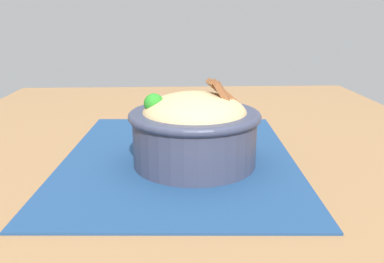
% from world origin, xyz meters
% --- Properties ---
extents(table, '(1.29, 0.98, 0.71)m').
position_xyz_m(table, '(0.00, 0.00, 0.66)').
color(table, olive).
rests_on(table, ground_plane).
extents(placemat, '(0.48, 0.38, 0.00)m').
position_xyz_m(placemat, '(-0.00, 0.02, 0.71)').
color(placemat, navy).
rests_on(placemat, table).
extents(bowl, '(0.20, 0.20, 0.13)m').
position_xyz_m(bowl, '(-0.03, 0.00, 0.77)').
color(bowl, '#2D3347').
rests_on(bowl, placemat).
extents(fork, '(0.04, 0.13, 0.00)m').
position_xyz_m(fork, '(0.07, -0.01, 0.72)').
color(fork, beige).
rests_on(fork, placemat).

